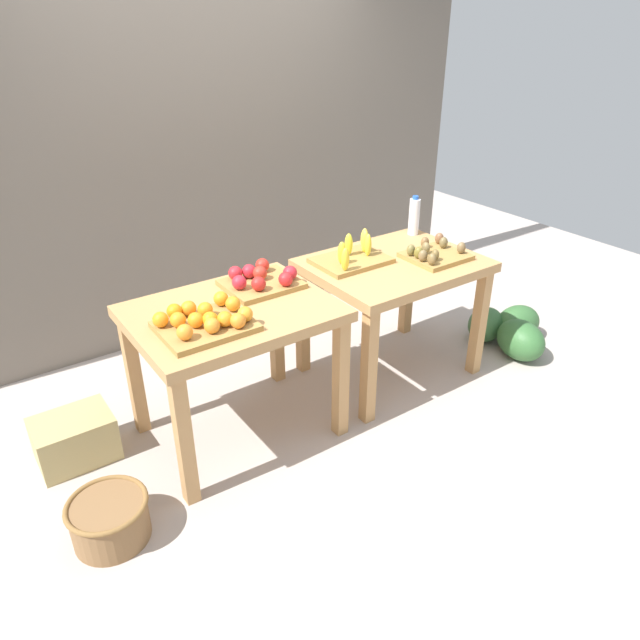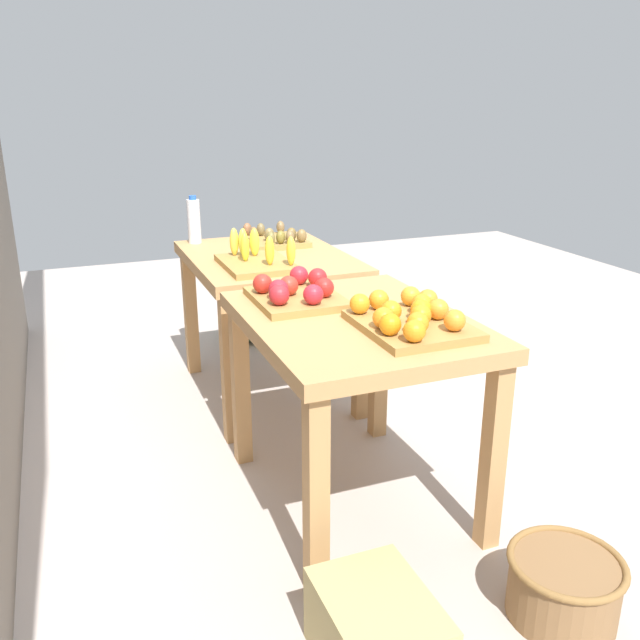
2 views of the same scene
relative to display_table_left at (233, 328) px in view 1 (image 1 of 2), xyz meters
The scene contains 12 objects.
ground_plane 0.88m from the display_table_left, ahead, with size 8.00×8.00×0.00m, color #B3A59D.
back_wall 1.68m from the display_table_left, 67.47° to the left, with size 4.40×0.12×3.00m, color #6C6358.
display_table_left is the anchor object (origin of this frame).
display_table_right 1.12m from the display_table_left, ahead, with size 1.04×0.80×0.79m.
orange_bin 0.29m from the display_table_left, 148.70° to the right, with size 0.46×0.37×0.11m.
apple_bin 0.34m from the display_table_left, 29.31° to the left, with size 0.40×0.35×0.11m.
banana_crate 0.91m from the display_table_left, ahead, with size 0.44×0.32×0.17m.
kiwi_bin 1.36m from the display_table_left, ahead, with size 0.37×0.32×0.10m.
water_bottle 1.59m from the display_table_left, 10.76° to the left, with size 0.07×0.07×0.27m.
watermelon_pile 2.13m from the display_table_left, ahead, with size 0.58×0.68×0.27m.
wicker_basket 1.08m from the display_table_left, 157.79° to the right, with size 0.37×0.37×0.22m.
cardboard_produce_box 1.04m from the display_table_left, 160.25° to the left, with size 0.40×0.30×0.26m, color tan.
Camera 1 is at (-1.74, -2.47, 2.16)m, focal length 32.87 mm.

